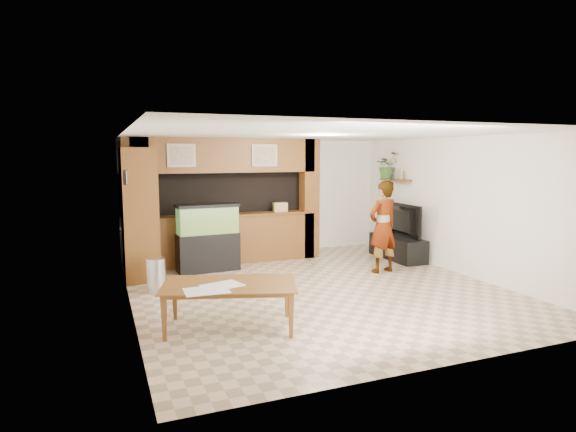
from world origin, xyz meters
name	(u,v)px	position (x,y,z in m)	size (l,w,h in m)	color
floor	(316,289)	(0.00, 0.00, 0.00)	(6.50, 6.50, 0.00)	tan
ceiling	(318,134)	(0.00, 0.00, 2.60)	(6.50, 6.50, 0.00)	white
wall_back	(257,197)	(0.00, 3.25, 1.30)	(6.00, 6.00, 0.00)	white
wall_left	(128,222)	(-3.00, 0.00, 1.30)	(6.50, 6.50, 0.00)	white
wall_right	(461,206)	(3.00, 0.00, 1.30)	(6.50, 6.50, 0.00)	white
partition	(223,200)	(-0.95, 2.64, 1.31)	(4.20, 0.99, 2.60)	brown
wall_clock	(125,177)	(-2.97, 1.00, 1.90)	(0.05, 0.25, 0.25)	black
wall_shelf	(395,180)	(2.85, 1.95, 1.70)	(0.25, 0.90, 0.04)	brown
pantry_cabinet	(139,214)	(-2.70, 1.85, 1.20)	(0.60, 0.98, 2.39)	brown
trash_can	(156,275)	(-2.55, 0.80, 0.29)	(0.31, 0.31, 0.57)	#B2B2B7
aquarium	(208,238)	(-1.43, 1.95, 0.64)	(1.19, 0.45, 1.32)	black
tv_stand	(397,248)	(2.65, 1.51, 0.25)	(0.54, 1.48, 0.49)	black
television	(398,220)	(2.65, 1.51, 0.85)	(1.24, 0.16, 0.72)	black
photo_frame	(400,174)	(2.85, 1.79, 1.83)	(0.03, 0.17, 0.22)	tan
potted_plant	(387,165)	(2.82, 2.25, 2.02)	(0.54, 0.47, 0.60)	#355C25
person	(383,227)	(1.69, 0.61, 0.89)	(0.65, 0.43, 1.78)	#8F734E
microphone	(391,178)	(1.74, 0.45, 1.83)	(0.04, 0.04, 0.17)	black
dining_table	(230,307)	(-1.86, -1.31, 0.30)	(1.72, 0.96, 0.61)	brown
newspaper_a	(206,291)	(-2.20, -1.52, 0.61)	(0.54, 0.39, 0.01)	silver
newspaper_b	(222,285)	(-1.96, -1.35, 0.61)	(0.49, 0.36, 0.01)	silver
counter_box	(280,207)	(0.26, 2.45, 1.14)	(0.30, 0.20, 0.20)	tan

